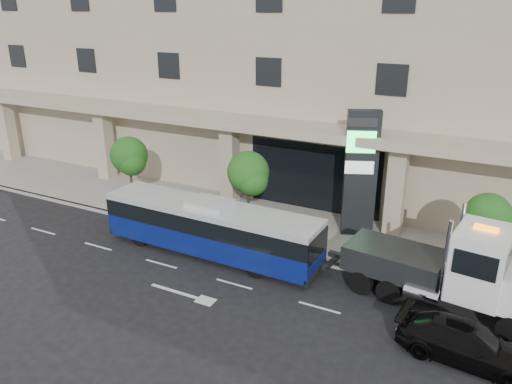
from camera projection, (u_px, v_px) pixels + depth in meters
ground at (250, 269)px, 23.28m from camera, size 120.00×120.00×0.00m
sidewalk at (293, 228)px, 27.42m from camera, size 120.00×6.00×0.15m
curb at (269, 250)px, 24.92m from camera, size 120.00×0.30×0.15m
convention_center at (360, 31)px, 32.62m from camera, size 60.00×17.60×20.00m
tree_left at (129, 158)px, 29.47m from camera, size 2.27×2.20×4.22m
tree_mid at (249, 175)px, 25.98m from camera, size 2.28×2.20×4.38m
tree_right at (488, 220)px, 21.11m from camera, size 2.10×2.00×4.04m
city_bus at (211, 227)px, 24.25m from camera, size 11.22×2.55×2.83m
tow_truck at (456, 271)px, 19.67m from camera, size 9.30×3.23×4.21m
black_sedan at (466, 343)px, 17.13m from camera, size 4.79×2.24×1.35m
signage_pylon at (360, 173)px, 25.49m from camera, size 1.74×1.19×6.61m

